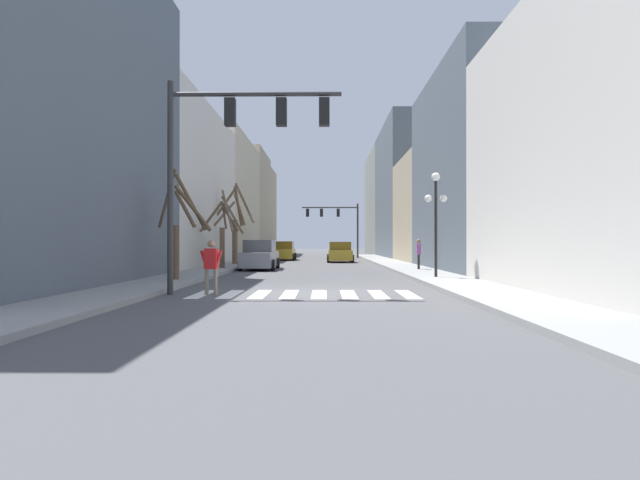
{
  "coord_description": "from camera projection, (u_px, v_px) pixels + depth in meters",
  "views": [
    {
      "loc": [
        0.62,
        -15.59,
        1.57
      ],
      "look_at": [
        0.23,
        26.9,
        1.81
      ],
      "focal_mm": 28.0,
      "sensor_mm": 36.0,
      "label": 1
    }
  ],
  "objects": [
    {
      "name": "sidewalk_right",
      "position": [
        481.0,
        291.0,
        15.54
      ],
      "size": [
        2.37,
        90.0,
        0.15
      ],
      "color": "gray",
      "rests_on": "ground_plane"
    },
    {
      "name": "sidewalk_left",
      "position": [
        130.0,
        290.0,
        15.64
      ],
      "size": [
        2.37,
        90.0,
        0.15
      ],
      "color": "gray",
      "rests_on": "ground_plane"
    },
    {
      "name": "street_tree_left_near",
      "position": [
        235.0,
        224.0,
        33.84
      ],
      "size": [
        3.35,
        4.05,
        5.5
      ],
      "color": "brown",
      "rests_on": "sidewalk_left"
    },
    {
      "name": "car_driving_away_lane",
      "position": [
        260.0,
        256.0,
        29.32
      ],
      "size": [
        2.02,
        4.87,
        1.73
      ],
      "rotation": [
        0.0,
        0.0,
        1.57
      ],
      "color": "gray",
      "rests_on": "ground_plane"
    },
    {
      "name": "building_row_right",
      "position": [
        424.0,
        194.0,
        45.27
      ],
      "size": [
        6.0,
        65.86,
        13.75
      ],
      "color": "beige",
      "rests_on": "ground_plane"
    },
    {
      "name": "traffic_signal_near",
      "position": [
        232.0,
        138.0,
        15.12
      ],
      "size": [
        5.29,
        0.28,
        6.49
      ],
      "color": "#2D2D2D",
      "rests_on": "ground_plane"
    },
    {
      "name": "pedestrian_on_right_sidewalk",
      "position": [
        211.0,
        262.0,
        15.04
      ],
      "size": [
        0.72,
        0.27,
        1.66
      ],
      "rotation": [
        0.0,
        0.0,
        6.13
      ],
      "color": "#7A705B",
      "rests_on": "ground_plane"
    },
    {
      "name": "ground_plane",
      "position": [
        305.0,
        293.0,
        15.59
      ],
      "size": [
        240.0,
        240.0,
        0.0
      ],
      "primitive_type": "plane",
      "color": "#4C4C4F"
    },
    {
      "name": "car_at_intersection",
      "position": [
        340.0,
        253.0,
        40.44
      ],
      "size": [
        2.12,
        4.19,
        1.65
      ],
      "rotation": [
        0.0,
        0.0,
        1.57
      ],
      "color": "#A38423",
      "rests_on": "ground_plane"
    },
    {
      "name": "crosswalk_stripes",
      "position": [
        304.0,
        294.0,
        15.23
      ],
      "size": [
        6.75,
        2.6,
        0.01
      ],
      "color": "white",
      "rests_on": "ground_plane"
    },
    {
      "name": "street_tree_right_near",
      "position": [
        223.0,
        231.0,
        28.58
      ],
      "size": [
        2.7,
        2.06,
        4.47
      ],
      "color": "brown",
      "rests_on": "sidewalk_left"
    },
    {
      "name": "street_lamp_right_corner",
      "position": [
        436.0,
        203.0,
        20.83
      ],
      "size": [
        0.95,
        0.36,
        4.36
      ],
      "color": "black",
      "rests_on": "sidewalk_right"
    },
    {
      "name": "traffic_signal_far",
      "position": [
        336.0,
        218.0,
        52.01
      ],
      "size": [
        5.9,
        0.28,
        5.66
      ],
      "color": "#2D2D2D",
      "rests_on": "ground_plane"
    },
    {
      "name": "street_tree_left_far",
      "position": [
        181.0,
        227.0,
        19.52
      ],
      "size": [
        2.4,
        1.52,
        4.34
      ],
      "color": "brown",
      "rests_on": "sidewalk_left"
    },
    {
      "name": "pedestrian_crossing_street",
      "position": [
        419.0,
        251.0,
        27.02
      ],
      "size": [
        0.26,
        0.7,
        1.62
      ],
      "rotation": [
        0.0,
        0.0,
        4.59
      ],
      "color": "black",
      "rests_on": "sidewalk_right"
    },
    {
      "name": "car_parked_left_far",
      "position": [
        283.0,
        251.0,
        45.18
      ],
      "size": [
        2.17,
        4.86,
        1.7
      ],
      "rotation": [
        0.0,
        0.0,
        1.57
      ],
      "color": "#A38423",
      "rests_on": "ground_plane"
    },
    {
      "name": "building_row_left",
      "position": [
        204.0,
        191.0,
        42.55
      ],
      "size": [
        6.0,
        66.02,
        13.26
      ],
      "color": "#515B66",
      "rests_on": "ground_plane"
    }
  ]
}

